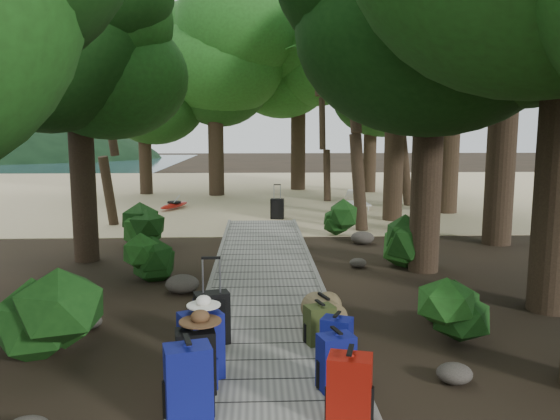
{
  "coord_description": "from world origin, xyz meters",
  "views": [
    {
      "loc": [
        -0.13,
        -9.04,
        2.76
      ],
      "look_at": [
        0.38,
        3.1,
        1.0
      ],
      "focal_mm": 35.0,
      "sensor_mm": 36.0,
      "label": 1
    }
  ],
  "objects_px": {
    "backpack_right_b": "(336,359)",
    "kayak": "(174,204)",
    "backpack_left_d": "(211,314)",
    "backpack_right_d": "(320,322)",
    "backpack_left_c": "(201,342)",
    "lone_suitcase_on_sand": "(277,209)",
    "backpack_left_b": "(196,358)",
    "backpack_left_a": "(188,379)",
    "backpack_right_a": "(350,385)",
    "duffel_right_khaki": "(324,312)",
    "suitcase_on_boardwalk": "(212,318)",
    "sun_lounger": "(358,200)",
    "backpack_right_c": "(337,337)"
  },
  "relations": [
    {
      "from": "backpack_right_b",
      "to": "kayak",
      "type": "height_order",
      "value": "backpack_right_b"
    },
    {
      "from": "backpack_left_d",
      "to": "backpack_right_d",
      "type": "relative_size",
      "value": 1.07
    },
    {
      "from": "backpack_left_c",
      "to": "backpack_right_b",
      "type": "distance_m",
      "value": 1.45
    },
    {
      "from": "lone_suitcase_on_sand",
      "to": "backpack_left_c",
      "type": "bearing_deg",
      "value": -85.74
    },
    {
      "from": "backpack_left_b",
      "to": "kayak",
      "type": "xyz_separation_m",
      "value": [
        -2.31,
        14.02,
        -0.29
      ]
    },
    {
      "from": "backpack_left_a",
      "to": "kayak",
      "type": "height_order",
      "value": "backpack_left_a"
    },
    {
      "from": "backpack_right_a",
      "to": "duffel_right_khaki",
      "type": "distance_m",
      "value": 2.45
    },
    {
      "from": "suitcase_on_boardwalk",
      "to": "backpack_right_b",
      "type": "bearing_deg",
      "value": -59.22
    },
    {
      "from": "backpack_left_a",
      "to": "backpack_left_b",
      "type": "relative_size",
      "value": 1.09
    },
    {
      "from": "backpack_left_a",
      "to": "backpack_right_d",
      "type": "distance_m",
      "value": 2.28
    },
    {
      "from": "lone_suitcase_on_sand",
      "to": "kayak",
      "type": "height_order",
      "value": "lone_suitcase_on_sand"
    },
    {
      "from": "backpack_left_b",
      "to": "backpack_left_c",
      "type": "relative_size",
      "value": 0.9
    },
    {
      "from": "backpack_left_d",
      "to": "duffel_right_khaki",
      "type": "relative_size",
      "value": 0.92
    },
    {
      "from": "backpack_left_b",
      "to": "backpack_right_b",
      "type": "bearing_deg",
      "value": -10.53
    },
    {
      "from": "backpack_left_b",
      "to": "lone_suitcase_on_sand",
      "type": "xyz_separation_m",
      "value": [
        1.26,
        11.67,
        -0.14
      ]
    },
    {
      "from": "duffel_right_khaki",
      "to": "kayak",
      "type": "xyz_separation_m",
      "value": [
        -3.84,
        12.23,
        -0.13
      ]
    },
    {
      "from": "backpack_left_d",
      "to": "lone_suitcase_on_sand",
      "type": "xyz_separation_m",
      "value": [
        1.24,
        10.11,
        -0.07
      ]
    },
    {
      "from": "backpack_right_d",
      "to": "duffel_right_khaki",
      "type": "height_order",
      "value": "backpack_right_d"
    },
    {
      "from": "backpack_right_b",
      "to": "duffel_right_khaki",
      "type": "bearing_deg",
      "value": 70.43
    },
    {
      "from": "backpack_right_d",
      "to": "sun_lounger",
      "type": "height_order",
      "value": "backpack_right_d"
    },
    {
      "from": "suitcase_on_boardwalk",
      "to": "backpack_left_c",
      "type": "bearing_deg",
      "value": -108.53
    },
    {
      "from": "backpack_left_b",
      "to": "duffel_right_khaki",
      "type": "height_order",
      "value": "backpack_left_b"
    },
    {
      "from": "backpack_left_c",
      "to": "kayak",
      "type": "bearing_deg",
      "value": 73.28
    },
    {
      "from": "backpack_left_c",
      "to": "backpack_right_a",
      "type": "relative_size",
      "value": 1.15
    },
    {
      "from": "backpack_right_c",
      "to": "backpack_right_d",
      "type": "bearing_deg",
      "value": 128.13
    },
    {
      "from": "backpack_left_c",
      "to": "suitcase_on_boardwalk",
      "type": "distance_m",
      "value": 0.97
    },
    {
      "from": "backpack_left_d",
      "to": "sun_lounger",
      "type": "relative_size",
      "value": 0.29
    },
    {
      "from": "backpack_left_c",
      "to": "backpack_right_b",
      "type": "xyz_separation_m",
      "value": [
        1.41,
        -0.31,
        -0.08
      ]
    },
    {
      "from": "backpack_right_b",
      "to": "sun_lounger",
      "type": "bearing_deg",
      "value": 61.86
    },
    {
      "from": "backpack_right_b",
      "to": "backpack_left_a",
      "type": "bearing_deg",
      "value": -175.99
    },
    {
      "from": "duffel_right_khaki",
      "to": "sun_lounger",
      "type": "height_order",
      "value": "sun_lounger"
    },
    {
      "from": "backpack_left_a",
      "to": "backpack_right_d",
      "type": "height_order",
      "value": "backpack_left_a"
    },
    {
      "from": "kayak",
      "to": "suitcase_on_boardwalk",
      "type": "bearing_deg",
      "value": -57.35
    },
    {
      "from": "lone_suitcase_on_sand",
      "to": "sun_lounger",
      "type": "height_order",
      "value": "lone_suitcase_on_sand"
    },
    {
      "from": "backpack_left_a",
      "to": "backpack_right_c",
      "type": "xyz_separation_m",
      "value": [
        1.55,
        1.22,
        -0.11
      ]
    },
    {
      "from": "backpack_left_c",
      "to": "backpack_left_b",
      "type": "bearing_deg",
      "value": -120.7
    },
    {
      "from": "backpack_left_b",
      "to": "backpack_right_c",
      "type": "height_order",
      "value": "backpack_left_b"
    },
    {
      "from": "kayak",
      "to": "sun_lounger",
      "type": "relative_size",
      "value": 1.8
    },
    {
      "from": "backpack_left_d",
      "to": "lone_suitcase_on_sand",
      "type": "relative_size",
      "value": 0.89
    },
    {
      "from": "backpack_left_b",
      "to": "backpack_right_d",
      "type": "height_order",
      "value": "backpack_left_b"
    },
    {
      "from": "backpack_left_c",
      "to": "backpack_left_d",
      "type": "relative_size",
      "value": 1.42
    },
    {
      "from": "backpack_right_b",
      "to": "sun_lounger",
      "type": "height_order",
      "value": "backpack_right_b"
    },
    {
      "from": "backpack_left_d",
      "to": "suitcase_on_boardwalk",
      "type": "relative_size",
      "value": 0.87
    },
    {
      "from": "backpack_right_c",
      "to": "backpack_right_d",
      "type": "xyz_separation_m",
      "value": [
        -0.13,
        0.56,
        -0.02
      ]
    },
    {
      "from": "backpack_right_d",
      "to": "backpack_left_d",
      "type": "bearing_deg",
      "value": 148.71
    },
    {
      "from": "backpack_left_a",
      "to": "duffel_right_khaki",
      "type": "bearing_deg",
      "value": 41.56
    },
    {
      "from": "backpack_right_b",
      "to": "kayak",
      "type": "xyz_separation_m",
      "value": [
        -3.75,
        14.02,
        -0.25
      ]
    },
    {
      "from": "sun_lounger",
      "to": "backpack_right_b",
      "type": "bearing_deg",
      "value": -104.59
    },
    {
      "from": "backpack_right_b",
      "to": "backpack_left_c",
      "type": "bearing_deg",
      "value": 150.79
    },
    {
      "from": "lone_suitcase_on_sand",
      "to": "suitcase_on_boardwalk",
      "type": "bearing_deg",
      "value": -86.1
    }
  ]
}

